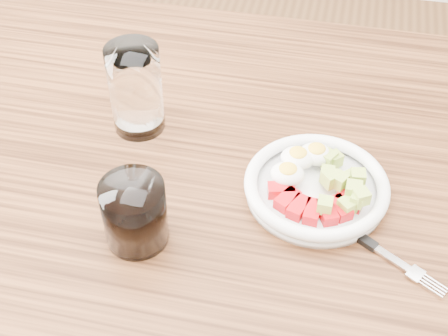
# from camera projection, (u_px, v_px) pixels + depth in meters

# --- Properties ---
(dining_table) EXTENTS (1.50, 0.90, 0.77)m
(dining_table) POSITION_uv_depth(u_px,v_px,m) (229.00, 238.00, 0.91)
(dining_table) COLOR brown
(dining_table) RESTS_ON ground
(bowl) EXTENTS (0.19, 0.19, 0.05)m
(bowl) POSITION_uv_depth(u_px,v_px,m) (316.00, 185.00, 0.82)
(bowl) COLOR white
(bowl) RESTS_ON dining_table
(fork) EXTENTS (0.16, 0.11, 0.01)m
(fork) POSITION_uv_depth(u_px,v_px,m) (363.00, 240.00, 0.77)
(fork) COLOR black
(fork) RESTS_ON dining_table
(water_glass) EXTENTS (0.08, 0.08, 0.13)m
(water_glass) POSITION_uv_depth(u_px,v_px,m) (136.00, 89.00, 0.88)
(water_glass) COLOR white
(water_glass) RESTS_ON dining_table
(coffee_glass) EXTENTS (0.08, 0.08, 0.09)m
(coffee_glass) POSITION_uv_depth(u_px,v_px,m) (135.00, 213.00, 0.75)
(coffee_glass) COLOR white
(coffee_glass) RESTS_ON dining_table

